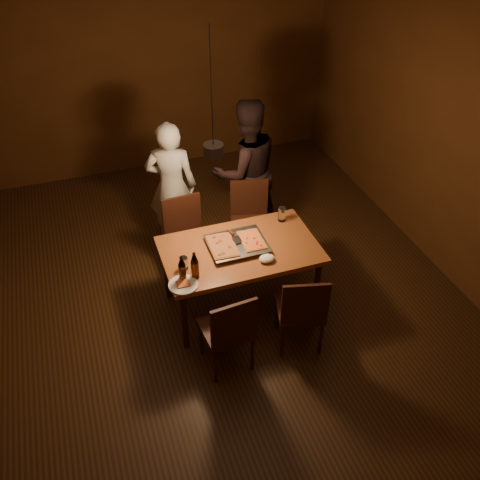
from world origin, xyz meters
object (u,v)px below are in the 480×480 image
object	(u,v)px
beer_bottle_b	(195,265)
plate_slice	(183,285)
dining_table	(240,254)
chair_near_left	(229,327)
chair_near_right	(302,307)
chair_far_left	(186,230)
diner_white	(172,186)
diner_dark	(246,171)
beer_bottle_a	(182,268)
pendant_lamp	(213,149)
chair_far_right	(250,213)
pizza_tray	(237,245)

from	to	relation	value
beer_bottle_b	plate_slice	world-z (taller)	beer_bottle_b
dining_table	beer_bottle_b	bearing A→B (deg)	-153.13
chair_near_left	chair_near_right	xyz separation A→B (m)	(0.69, 0.02, 0.00)
chair_far_left	chair_near_left	world-z (taller)	same
beer_bottle_b	diner_white	size ratio (longest dim) A/B	0.18
diner_white	diner_dark	distance (m)	0.86
dining_table	beer_bottle_b	size ratio (longest dim) A/B	5.46
dining_table	beer_bottle_a	bearing A→B (deg)	-158.09
chair_near_right	pendant_lamp	bearing A→B (deg)	134.62
chair_far_right	plate_slice	world-z (taller)	chair_far_right
pizza_tray	beer_bottle_a	distance (m)	0.68
chair_near_left	pendant_lamp	distance (m)	1.54
dining_table	chair_far_left	xyz separation A→B (m)	(-0.36, 0.75, -0.14)
beer_bottle_a	chair_near_right	bearing A→B (deg)	-26.07
plate_slice	diner_dark	bearing A→B (deg)	53.66
chair_far_right	diner_dark	distance (m)	0.50
dining_table	diner_white	world-z (taller)	diner_white
pendant_lamp	beer_bottle_a	bearing A→B (deg)	-136.05
pizza_tray	beer_bottle_a	size ratio (longest dim) A/B	2.15
chair_far_right	beer_bottle_b	distance (m)	1.45
plate_slice	chair_far_left	bearing A→B (deg)	75.23
chair_far_right	dining_table	bearing A→B (deg)	78.78
chair_far_left	beer_bottle_a	bearing A→B (deg)	71.74
dining_table	chair_near_left	bearing A→B (deg)	-115.34
chair_far_right	pendant_lamp	distance (m)	1.50
chair_near_right	pizza_tray	xyz separation A→B (m)	(-0.36, 0.76, 0.24)
chair_near_right	diner_white	size ratio (longest dim) A/B	0.33
chair_far_left	pendant_lamp	size ratio (longest dim) A/B	0.44
chair_far_left	chair_near_right	xyz separation A→B (m)	(0.70, -1.47, 0.00)
chair_far_left	pendant_lamp	bearing A→B (deg)	104.00
chair_near_left	diner_white	size ratio (longest dim) A/B	0.31
pendant_lamp	diner_white	bearing A→B (deg)	99.58
chair_near_right	pizza_tray	bearing A→B (deg)	129.91
plate_slice	pizza_tray	bearing A→B (deg)	30.40
pendant_lamp	pizza_tray	bearing A→B (deg)	-41.42
diner_white	pendant_lamp	distance (m)	1.49
diner_white	pendant_lamp	bearing A→B (deg)	118.14
diner_white	chair_near_right	bearing A→B (deg)	128.05
beer_bottle_b	plate_slice	size ratio (longest dim) A/B	1.04
chair_near_left	diner_dark	distance (m)	2.14
pizza_tray	beer_bottle_b	world-z (taller)	beer_bottle_b
dining_table	diner_dark	size ratio (longest dim) A/B	0.88
diner_dark	pendant_lamp	size ratio (longest dim) A/B	1.55
chair_far_right	pizza_tray	distance (m)	0.92
chair_near_right	beer_bottle_a	distance (m)	1.13
pendant_lamp	dining_table	bearing A→B (deg)	-44.08
chair_near_right	beer_bottle_a	size ratio (longest dim) A/B	2.00
chair_near_left	chair_near_right	distance (m)	0.69
chair_near_left	beer_bottle_b	bearing A→B (deg)	103.08
plate_slice	pendant_lamp	size ratio (longest dim) A/B	0.24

